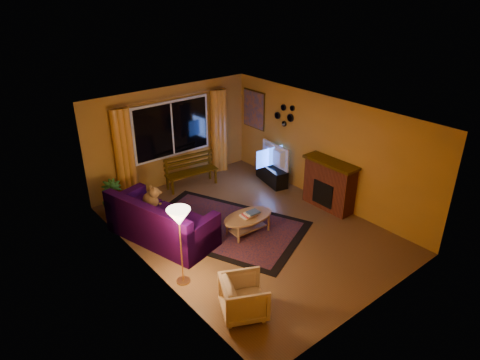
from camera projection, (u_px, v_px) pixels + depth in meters
floor at (249, 230)px, 9.08m from camera, size 4.50×6.00×0.02m
ceiling at (250, 115)px, 7.98m from camera, size 4.50×6.00×0.02m
wall_back at (171, 136)px, 10.64m from camera, size 4.50×0.02×2.50m
wall_left at (148, 212)px, 7.25m from camera, size 0.02×6.00×2.50m
wall_right at (325, 150)px, 9.81m from camera, size 0.02×6.00×2.50m
window at (172, 129)px, 10.50m from camera, size 2.00×0.02×1.30m
curtain_rod at (171, 98)px, 10.12m from camera, size 3.20×0.03×0.03m
curtain_left at (124, 156)px, 9.83m from camera, size 0.36×0.36×2.24m
curtain_right at (218, 131)px, 11.37m from camera, size 0.36×0.36×2.24m
bench at (192, 179)px, 10.83m from camera, size 1.37×0.56×0.40m
potted_plant at (112, 198)px, 9.50m from camera, size 0.56×0.56×0.80m
sofa at (162, 218)px, 8.59m from camera, size 1.54×2.46×0.93m
dog at (150, 198)px, 8.88m from camera, size 0.34×0.44×0.45m
armchair at (244, 296)px, 6.68m from camera, size 0.88×0.90×0.71m
floor_lamp at (181, 247)px, 7.22m from camera, size 0.27×0.27×1.46m
rug at (223, 227)px, 9.14m from camera, size 3.28×3.90×0.02m
coffee_table at (248, 224)px, 8.86m from camera, size 1.18×1.18×0.41m
tv_console at (272, 174)px, 11.04m from camera, size 0.58×1.11×0.44m
television at (272, 156)px, 10.82m from camera, size 0.21×1.02×0.58m
fireplace at (329, 186)px, 9.72m from camera, size 0.40×1.20×1.10m
mirror_cluster at (284, 114)px, 10.46m from camera, size 0.06×0.60×0.56m
painting at (254, 109)px, 11.33m from camera, size 0.04×0.76×0.96m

